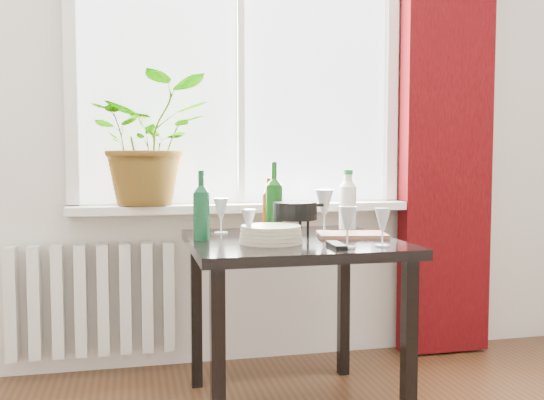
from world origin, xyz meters
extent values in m
cube|color=white|center=(0.00, 2.22, 1.60)|extent=(1.72, 0.08, 1.62)
cube|color=white|center=(0.00, 2.15, 0.82)|extent=(1.72, 0.20, 0.04)
cube|color=#3A0507|center=(1.12, 2.12, 1.30)|extent=(0.50, 0.12, 2.56)
cube|color=silver|center=(-0.75, 2.18, 0.38)|extent=(0.80, 0.10, 0.55)
cube|color=black|center=(0.10, 1.55, 0.72)|extent=(0.85, 0.85, 0.04)
cube|color=black|center=(-0.27, 1.19, 0.35)|extent=(0.05, 0.05, 0.70)
cube|color=black|center=(-0.27, 1.92, 0.35)|extent=(0.05, 0.05, 0.70)
cube|color=black|center=(0.46, 1.19, 0.35)|extent=(0.05, 0.05, 0.70)
cube|color=black|center=(0.46, 1.92, 0.35)|extent=(0.05, 0.05, 0.70)
imported|color=#3A6B1C|center=(-0.47, 2.16, 1.16)|extent=(0.65, 0.58, 0.64)
cylinder|color=beige|center=(-0.01, 1.44, 0.77)|extent=(0.33, 0.33, 0.07)
cube|color=black|center=(0.20, 1.27, 0.75)|extent=(0.05, 0.15, 0.02)
cube|color=#945F43|center=(0.37, 1.56, 0.75)|extent=(0.32, 0.24, 0.02)
camera|label=1|loc=(-0.55, -0.89, 1.08)|focal=40.00mm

